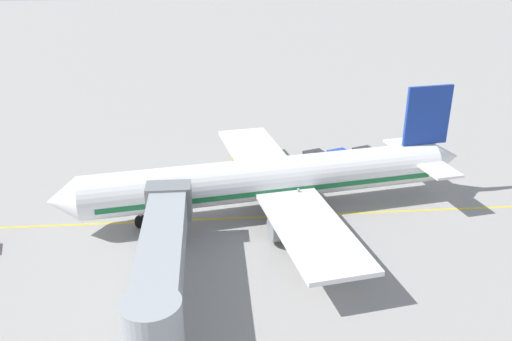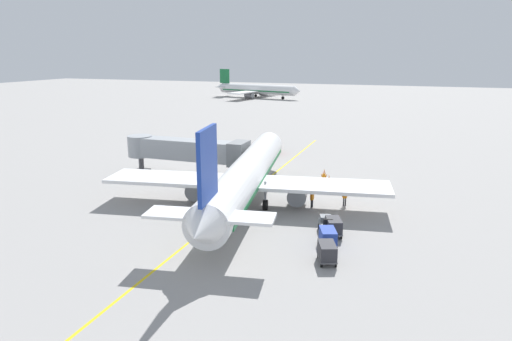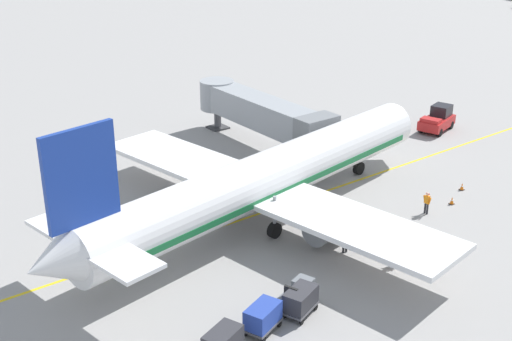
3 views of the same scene
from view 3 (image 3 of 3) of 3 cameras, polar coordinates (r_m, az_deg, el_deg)
The scene contains 13 objects.
ground_plane at distance 48.91m, azimuth -0.63°, elevation -4.00°, with size 400.00×400.00×0.00m, color gray.
gate_lead_in_line at distance 48.91m, azimuth -0.63°, elevation -4.00°, with size 0.24×80.00×0.01m, color gold.
parked_airliner at distance 47.34m, azimuth 0.93°, elevation -0.69°, with size 30.45×37.25×10.63m.
jet_bridge at distance 61.03m, azimuth 0.38°, elevation 5.00°, with size 17.27×3.50×4.98m.
pushback_tractor at distance 68.87m, azimuth 15.20°, elevation 4.20°, with size 3.33×4.84×2.40m.
baggage_tug_lead at distance 38.81m, azimuth 3.58°, elevation -10.52°, with size 1.96×2.75×1.62m.
baggage_cart_front at distance 38.00m, azimuth 3.81°, elevation -10.90°, with size 1.99×2.96×1.58m.
baggage_cart_second_in_train at distance 36.59m, azimuth 0.58°, elevation -12.31°, with size 1.99×2.96×1.58m.
ground_crew_wing_walker at distance 50.61m, azimuth 14.35°, elevation -2.60°, with size 0.73×0.25×1.69m.
ground_crew_loader at distance 43.62m, azimuth 12.19°, elevation -6.66°, with size 0.67×0.44×1.69m.
ground_crew_marshaller at distance 44.31m, azimuth 7.62°, elevation -5.82°, with size 0.37×0.70×1.69m.
safety_cone_nose_left at distance 55.66m, azimuth 17.14°, elevation -1.32°, with size 0.36×0.36×0.59m.
safety_cone_nose_right at distance 52.93m, azimuth 16.35°, elevation -2.48°, with size 0.36×0.36×0.59m.
Camera 3 is at (35.14, -26.06, 21.86)m, focal length 46.98 mm.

